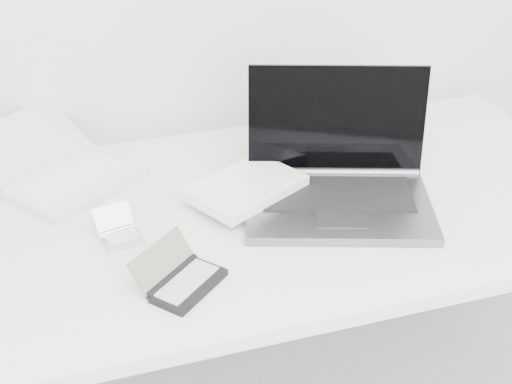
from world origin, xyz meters
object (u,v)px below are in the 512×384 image
object	(u,v)px
laptop_large	(317,182)
netbook_open_white	(62,172)
palmtop_charcoal	(181,279)
desk	(263,222)

from	to	relation	value
laptop_large	netbook_open_white	bearing A→B (deg)	172.67
netbook_open_white	palmtop_charcoal	distance (m)	0.50
desk	laptop_large	distance (m)	0.15
desk	netbook_open_white	xyz separation A→B (m)	(-0.41, 0.24, 0.07)
desk	laptop_large	bearing A→B (deg)	-7.57
laptop_large	palmtop_charcoal	bearing A→B (deg)	-130.57
laptop_large	palmtop_charcoal	world-z (taller)	laptop_large
palmtop_charcoal	desk	bearing A→B (deg)	3.48
desk	palmtop_charcoal	bearing A→B (deg)	-135.71
palmtop_charcoal	netbook_open_white	bearing A→B (deg)	70.14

